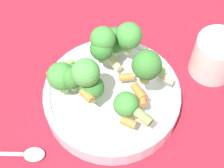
% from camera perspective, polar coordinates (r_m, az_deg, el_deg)
% --- Properties ---
extents(ground_plane, '(3.00, 3.00, 0.00)m').
position_cam_1_polar(ground_plane, '(0.59, 0.00, -3.33)').
color(ground_plane, maroon).
extents(bowl, '(0.25, 0.25, 0.04)m').
position_cam_1_polar(bowl, '(0.57, 0.00, -2.09)').
color(bowl, silver).
rests_on(bowl, ground_plane).
extents(pasta_salad, '(0.20, 0.19, 0.11)m').
position_cam_1_polar(pasta_salad, '(0.51, -1.30, 3.65)').
color(pasta_salad, '#8CB766').
rests_on(pasta_salad, bowl).
extents(cup, '(0.09, 0.09, 0.08)m').
position_cam_1_polar(cup, '(0.63, 18.41, 4.96)').
color(cup, silver).
rests_on(cup, ground_plane).
extents(spoon, '(0.15, 0.11, 0.01)m').
position_cam_1_polar(spoon, '(0.56, -17.59, -12.12)').
color(spoon, silver).
rests_on(spoon, ground_plane).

